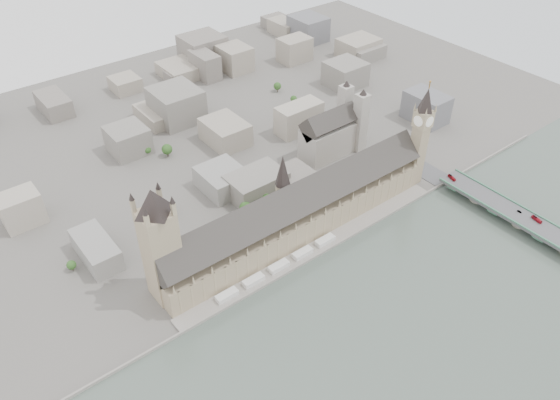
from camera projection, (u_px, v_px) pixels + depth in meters
ground at (311, 244)px, 464.73m from camera, size 900.00×900.00×0.00m
river_thames at (472, 378)px, 362.66m from camera, size 600.00×600.00×0.00m
embankment_wall at (322, 253)px, 454.53m from camera, size 600.00×1.50×3.00m
river_terrace at (316, 248)px, 459.48m from camera, size 270.00×15.00×2.00m
terrace_tents at (279, 266)px, 438.56m from camera, size 118.00×7.00×4.00m
palace_of_westminster at (296, 212)px, 462.87m from camera, size 265.00×40.73×55.44m
elizabeth_tower at (421, 130)px, 500.56m from camera, size 17.00×17.00×107.50m
victoria_tower at (159, 240)px, 387.59m from camera, size 30.00×30.00×100.00m
central_tower at (283, 180)px, 440.14m from camera, size 13.00×13.00×48.00m
westminster_bridge at (513, 216)px, 485.87m from camera, size 25.00×325.00×10.25m
westminster_abbey at (333, 132)px, 561.70m from camera, size 68.00×36.00×64.00m
city_skyline_inland at (168, 113)px, 604.54m from camera, size 720.00×360.00×38.00m
park_trees at (259, 207)px, 492.37m from camera, size 110.00×30.00×15.00m
red_bus_north at (452, 178)px, 521.21m from camera, size 4.80×10.21×2.77m
red_bus_south at (537, 219)px, 472.58m from camera, size 4.40×10.67×2.90m
car_silver at (519, 212)px, 482.15m from camera, size 1.56×4.09×1.33m
car_approach at (402, 145)px, 568.82m from camera, size 2.68×4.64×1.26m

